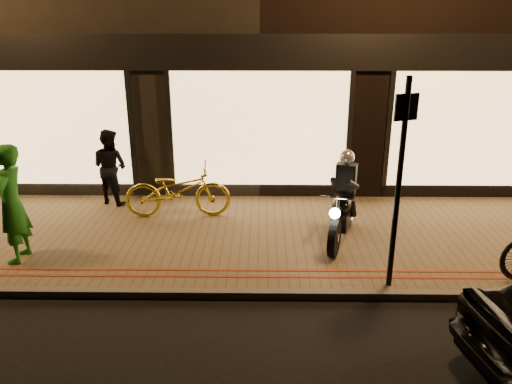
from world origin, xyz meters
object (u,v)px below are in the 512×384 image
motorcycle (343,206)px  person_green (11,204)px  sign_post (400,175)px  bicycle_gold (178,190)px

motorcycle → person_green: person_green is taller
sign_post → bicycle_gold: size_ratio=1.48×
bicycle_gold → sign_post: bearing=-130.6°
sign_post → bicycle_gold: sign_post is taller
sign_post → bicycle_gold: (-3.49, 2.60, -1.15)m
sign_post → bicycle_gold: bearing=143.3°
motorcycle → sign_post: bearing=-55.2°
person_green → sign_post: bearing=81.8°
sign_post → person_green: 5.85m
sign_post → motorcycle: bearing=106.4°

